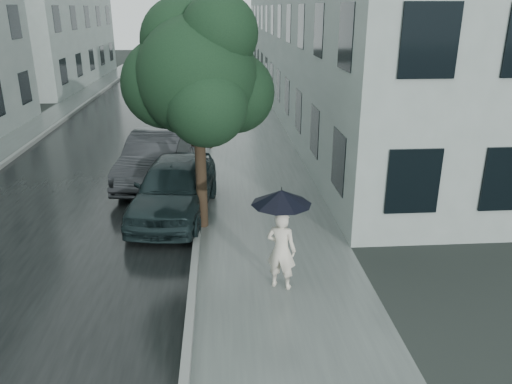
{
  "coord_description": "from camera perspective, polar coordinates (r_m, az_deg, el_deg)",
  "views": [
    {
      "loc": [
        -0.95,
        -8.7,
        5.23
      ],
      "look_at": [
        -0.18,
        1.87,
        1.3
      ],
      "focal_mm": 35.0,
      "sensor_mm": 36.0,
      "label": 1
    }
  ],
  "objects": [
    {
      "name": "sidewalk_far",
      "position": [
        23.0,
        -25.99,
        5.15
      ],
      "size": [
        1.7,
        60.0,
        0.01
      ],
      "primitive_type": "cube",
      "color": "#4C5451",
      "rests_on": "ground"
    },
    {
      "name": "lamp_post",
      "position": [
        20.6,
        -6.06,
        13.31
      ],
      "size": [
        0.85,
        0.33,
        4.77
      ],
      "rotation": [
        0.0,
        0.0,
        -0.06
      ],
      "color": "black",
      "rests_on": "ground"
    },
    {
      "name": "umbrella",
      "position": [
        9.34,
        2.92,
        -0.59
      ],
      "size": [
        1.46,
        1.46,
        1.15
      ],
      "rotation": [
        0.0,
        0.0,
        0.33
      ],
      "color": "black",
      "rests_on": "ground"
    },
    {
      "name": "asphalt_road",
      "position": [
        21.75,
        -15.06,
        5.74
      ],
      "size": [
        6.85,
        60.0,
        0.0
      ],
      "primitive_type": "cube",
      "color": "black",
      "rests_on": "ground"
    },
    {
      "name": "sidewalk",
      "position": [
        21.39,
        -0.84,
        6.2
      ],
      "size": [
        3.5,
        60.0,
        0.01
      ],
      "primitive_type": "cube",
      "color": "slate",
      "rests_on": "ground"
    },
    {
      "name": "pedestrian",
      "position": [
        9.75,
        2.91,
        -6.65
      ],
      "size": [
        0.69,
        0.59,
        1.61
      ],
      "primitive_type": "imported",
      "rotation": [
        0.0,
        0.0,
        2.72
      ],
      "color": "silver",
      "rests_on": "sidewalk"
    },
    {
      "name": "ground",
      "position": [
        10.2,
        1.8,
        -10.52
      ],
      "size": [
        120.0,
        120.0,
        0.0
      ],
      "primitive_type": "plane",
      "color": "black",
      "rests_on": "ground"
    },
    {
      "name": "car_far",
      "position": [
        16.12,
        -11.24,
        3.93
      ],
      "size": [
        2.26,
        4.89,
        1.55
      ],
      "primitive_type": "imported",
      "rotation": [
        0.0,
        0.0,
        -0.13
      ],
      "color": "#25272B",
      "rests_on": "ground"
    },
    {
      "name": "kerb_far",
      "position": [
        22.65,
        -23.84,
        5.45
      ],
      "size": [
        0.15,
        60.0,
        0.15
      ],
      "primitive_type": "cube",
      "color": "slate",
      "rests_on": "ground"
    },
    {
      "name": "car_near",
      "position": [
        13.36,
        -9.3,
        0.6
      ],
      "size": [
        2.43,
        4.73,
        1.54
      ],
      "primitive_type": "imported",
      "rotation": [
        0.0,
        0.0,
        -0.14
      ],
      "color": "black",
      "rests_on": "ground"
    },
    {
      "name": "building_near",
      "position": [
        28.93,
        9.12,
        18.67
      ],
      "size": [
        7.02,
        36.0,
        9.0
      ],
      "color": "#93A09C",
      "rests_on": "ground"
    },
    {
      "name": "street_tree",
      "position": [
        11.91,
        -6.73,
        13.21
      ],
      "size": [
        3.65,
        3.32,
        5.56
      ],
      "color": "#332619",
      "rests_on": "ground"
    },
    {
      "name": "building_far_b",
      "position": [
        40.79,
        -23.6,
        17.03
      ],
      "size": [
        7.02,
        18.0,
        8.0
      ],
      "color": "#93A09C",
      "rests_on": "ground"
    },
    {
      "name": "kerb_near",
      "position": [
        21.34,
        -5.77,
        6.27
      ],
      "size": [
        0.15,
        60.0,
        0.15
      ],
      "primitive_type": "cube",
      "color": "slate",
      "rests_on": "ground"
    }
  ]
}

